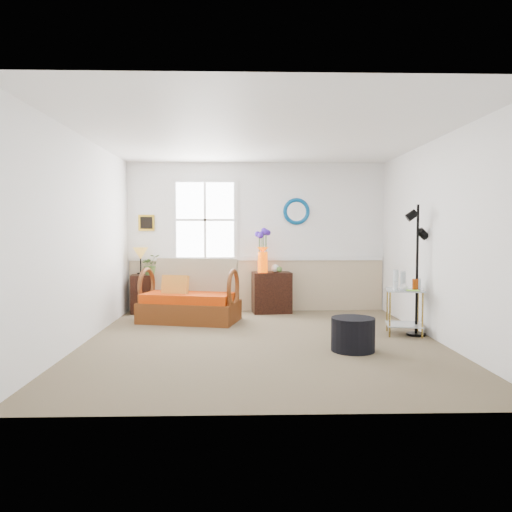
{
  "coord_description": "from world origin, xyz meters",
  "views": [
    {
      "loc": [
        -0.25,
        -6.27,
        1.43
      ],
      "look_at": [
        -0.06,
        0.64,
        1.06
      ],
      "focal_mm": 35.0,
      "sensor_mm": 36.0,
      "label": 1
    }
  ],
  "objects_px": {
    "side_table": "(404,312)",
    "ottoman": "(353,334)",
    "loveseat": "(190,291)",
    "lamp_stand": "(142,294)",
    "cabinet": "(272,292)",
    "floor_lamp": "(417,270)"
  },
  "relations": [
    {
      "from": "cabinet",
      "to": "ottoman",
      "type": "distance_m",
      "value": 2.87
    },
    {
      "from": "lamp_stand",
      "to": "ottoman",
      "type": "relative_size",
      "value": 1.28
    },
    {
      "from": "floor_lamp",
      "to": "side_table",
      "type": "bearing_deg",
      "value": 168.11
    },
    {
      "from": "loveseat",
      "to": "ottoman",
      "type": "relative_size",
      "value": 2.87
    },
    {
      "from": "loveseat",
      "to": "side_table",
      "type": "xyz_separation_m",
      "value": [
        3.02,
        -1.07,
        -0.17
      ]
    },
    {
      "from": "lamp_stand",
      "to": "ottoman",
      "type": "xyz_separation_m",
      "value": [
        3.03,
        -2.79,
        -0.13
      ]
    },
    {
      "from": "lamp_stand",
      "to": "loveseat",
      "type": "bearing_deg",
      "value": -42.93
    },
    {
      "from": "side_table",
      "to": "ottoman",
      "type": "bearing_deg",
      "value": -135.44
    },
    {
      "from": "side_table",
      "to": "ottoman",
      "type": "distance_m",
      "value": 1.27
    },
    {
      "from": "side_table",
      "to": "floor_lamp",
      "type": "bearing_deg",
      "value": -17.04
    },
    {
      "from": "cabinet",
      "to": "side_table",
      "type": "distance_m",
      "value": 2.52
    },
    {
      "from": "loveseat",
      "to": "floor_lamp",
      "type": "bearing_deg",
      "value": -5.93
    },
    {
      "from": "loveseat",
      "to": "ottoman",
      "type": "xyz_separation_m",
      "value": [
        2.12,
        -1.95,
        -0.28
      ]
    },
    {
      "from": "loveseat",
      "to": "lamp_stand",
      "type": "bearing_deg",
      "value": 150.46
    },
    {
      "from": "loveseat",
      "to": "floor_lamp",
      "type": "height_order",
      "value": "floor_lamp"
    },
    {
      "from": "floor_lamp",
      "to": "ottoman",
      "type": "distance_m",
      "value": 1.51
    },
    {
      "from": "loveseat",
      "to": "side_table",
      "type": "height_order",
      "value": "loveseat"
    },
    {
      "from": "cabinet",
      "to": "side_table",
      "type": "xyz_separation_m",
      "value": [
        1.7,
        -1.87,
        -0.04
      ]
    },
    {
      "from": "loveseat",
      "to": "ottoman",
      "type": "distance_m",
      "value": 2.9
    },
    {
      "from": "loveseat",
      "to": "lamp_stand",
      "type": "xyz_separation_m",
      "value": [
        -0.9,
        0.84,
        -0.15
      ]
    },
    {
      "from": "loveseat",
      "to": "floor_lamp",
      "type": "distance_m",
      "value": 3.39
    },
    {
      "from": "ottoman",
      "to": "lamp_stand",
      "type": "bearing_deg",
      "value": 137.32
    }
  ]
}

